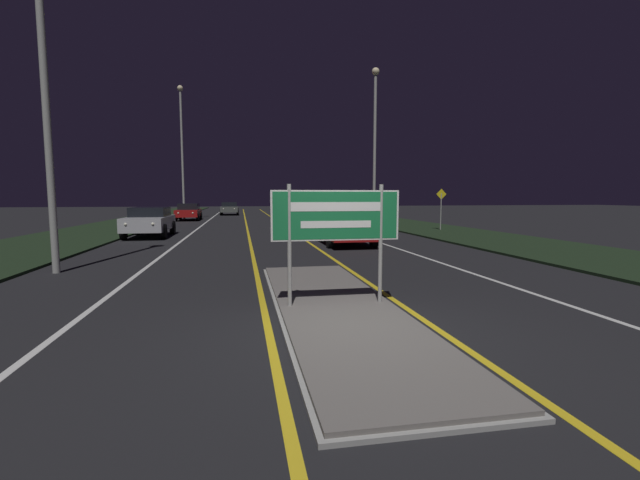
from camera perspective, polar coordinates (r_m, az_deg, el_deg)
ground_plane at (r=6.37m, az=4.68°, el=-12.13°), size 160.00×160.00×0.00m
median_island at (r=7.56m, az=2.10°, el=-8.90°), size 2.09×8.10×0.10m
verge_left at (r=27.09m, az=-27.43°, el=1.11°), size 5.00×100.00×0.08m
verge_right at (r=28.19m, az=12.72°, el=1.79°), size 5.00×100.00×0.08m
centre_line_yellow_left at (r=30.91m, az=-9.81°, el=2.12°), size 0.12×70.00×0.01m
centre_line_yellow_right at (r=31.03m, az=-5.25°, el=2.20°), size 0.12×70.00×0.01m
lane_line_white_left at (r=31.01m, az=-15.30°, el=2.01°), size 0.12×70.00×0.01m
lane_line_white_right at (r=31.44m, az=0.15°, el=2.27°), size 0.12×70.00×0.01m
edge_line_white_left at (r=31.41m, az=-20.76°, el=1.89°), size 0.10×70.00×0.01m
edge_line_white_right at (r=32.13m, az=5.42°, el=2.32°), size 0.10×70.00×0.01m
highway_sign at (r=7.31m, az=2.15°, el=2.64°), size 2.23×0.07×2.07m
streetlight_left_far at (r=38.08m, az=-17.94°, el=12.43°), size 0.46×0.46×11.01m
streetlight_right_near at (r=27.16m, az=7.32°, el=14.01°), size 0.46×0.46×9.70m
car_receding_0 at (r=17.68m, az=3.19°, el=1.93°), size 1.95×4.71×1.46m
car_receding_1 at (r=26.15m, az=5.42°, el=3.18°), size 1.88×4.74×1.41m
car_approaching_0 at (r=22.42m, az=-21.77°, el=2.38°), size 1.96×4.31×1.43m
car_approaching_1 at (r=36.90m, az=-17.11°, el=3.67°), size 1.90×4.09×1.38m
car_approaching_2 at (r=46.69m, az=-11.98°, el=4.20°), size 1.91×4.49×1.35m
warning_sign at (r=25.10m, az=15.84°, el=4.49°), size 0.60×0.06×2.30m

